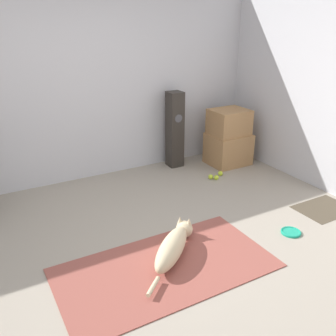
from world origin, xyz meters
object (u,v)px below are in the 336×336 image
cardboard_box_upper (229,122)px  dog (173,246)px  tennis_ball_near_speaker (220,173)px  floor_speaker (175,130)px  tennis_ball_by_boxes (216,177)px  frisbee (291,232)px  cardboard_box_lower (228,149)px  tennis_ball_loose_on_carpet (211,177)px

cardboard_box_upper → dog: bearing=-138.7°
cardboard_box_upper → tennis_ball_near_speaker: cardboard_box_upper is taller
floor_speaker → tennis_ball_by_boxes: bearing=-72.5°
dog → tennis_ball_near_speaker: dog is taller
tennis_ball_near_speaker → frisbee: bearing=-99.4°
dog → cardboard_box_upper: 2.57m
floor_speaker → tennis_ball_near_speaker: size_ratio=16.66×
tennis_ball_by_boxes → cardboard_box_upper: bearing=40.4°
cardboard_box_lower → frisbee: bearing=-108.5°
floor_speaker → tennis_ball_loose_on_carpet: (0.18, -0.68, -0.52)m
cardboard_box_lower → floor_speaker: floor_speaker is taller
cardboard_box_upper → tennis_ball_by_boxes: (-0.50, -0.42, -0.61)m
cardboard_box_upper → tennis_ball_by_boxes: size_ratio=7.96×
dog → floor_speaker: bearing=59.6°
tennis_ball_near_speaker → tennis_ball_loose_on_carpet: 0.19m
tennis_ball_near_speaker → cardboard_box_upper: bearing=42.6°
cardboard_box_lower → tennis_ball_loose_on_carpet: cardboard_box_lower is taller
cardboard_box_lower → cardboard_box_upper: (-0.01, 0.00, 0.41)m
dog → frisbee: (1.26, -0.24, -0.11)m
floor_speaker → tennis_ball_loose_on_carpet: 0.87m
tennis_ball_loose_on_carpet → cardboard_box_upper: bearing=33.5°
tennis_ball_by_boxes → tennis_ball_loose_on_carpet: bearing=132.5°
tennis_ball_by_boxes → tennis_ball_near_speaker: size_ratio=1.00×
cardboard_box_upper → tennis_ball_near_speaker: bearing=-137.4°
tennis_ball_loose_on_carpet → floor_speaker: bearing=104.8°
dog → tennis_ball_by_boxes: size_ratio=12.47×
cardboard_box_lower → tennis_ball_loose_on_carpet: (-0.56, -0.36, -0.20)m
dog → frisbee: size_ratio=4.01×
frisbee → tennis_ball_by_boxes: 1.48m
tennis_ball_loose_on_carpet → cardboard_box_lower: bearing=32.8°
frisbee → floor_speaker: floor_speaker is taller
dog → cardboard_box_lower: size_ratio=1.42×
cardboard_box_lower → cardboard_box_upper: bearing=161.4°
dog → tennis_ball_loose_on_carpet: dog is taller
floor_speaker → tennis_ball_loose_on_carpet: bearing=-75.2°
dog → floor_speaker: (1.16, 1.97, 0.43)m
floor_speaker → tennis_ball_near_speaker: bearing=-60.6°
frisbee → cardboard_box_upper: 2.10m
frisbee → cardboard_box_lower: bearing=71.5°
tennis_ball_loose_on_carpet → tennis_ball_near_speaker: bearing=9.2°
frisbee → tennis_ball_near_speaker: bearing=80.6°
tennis_ball_loose_on_carpet → tennis_ball_by_boxes: bearing=-47.5°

